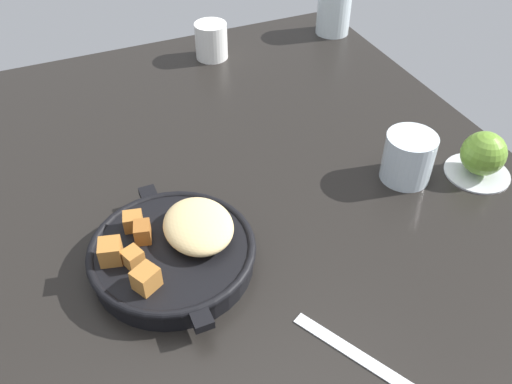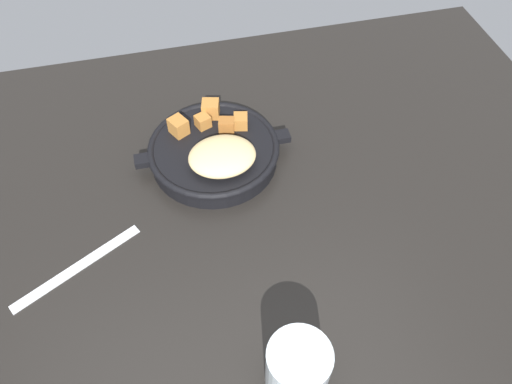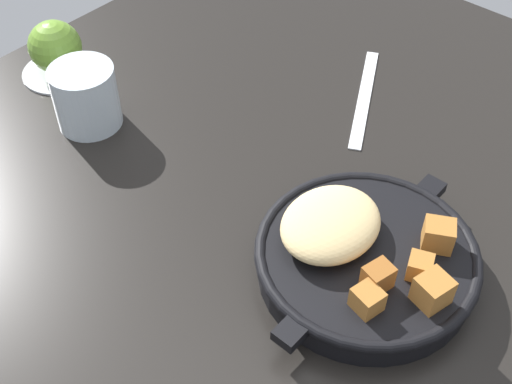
% 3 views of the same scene
% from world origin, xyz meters
% --- Properties ---
extents(ground_plane, '(1.20, 0.94, 0.02)m').
position_xyz_m(ground_plane, '(0.00, 0.00, -0.01)').
color(ground_plane, black).
extents(cast_iron_skillet, '(0.27, 0.22, 0.07)m').
position_xyz_m(cast_iron_skillet, '(0.05, -0.13, 0.03)').
color(cast_iron_skillet, black).
rests_on(cast_iron_skillet, ground_plane).
extents(saucer_plate, '(0.10, 0.10, 0.01)m').
position_xyz_m(saucer_plate, '(0.06, 0.38, 0.00)').
color(saucer_plate, '#B7BABF').
rests_on(saucer_plate, ground_plane).
extents(red_apple, '(0.07, 0.07, 0.07)m').
position_xyz_m(red_apple, '(0.06, 0.38, 0.04)').
color(red_apple, olive).
rests_on(red_apple, saucer_plate).
extents(butter_knife, '(0.19, 0.11, 0.00)m').
position_xyz_m(butter_knife, '(0.29, 0.03, 0.00)').
color(butter_knife, silver).
rests_on(butter_knife, ground_plane).
extents(water_glass_short, '(0.08, 0.08, 0.08)m').
position_xyz_m(water_glass_short, '(0.02, 0.26, 0.04)').
color(water_glass_short, silver).
rests_on(water_glass_short, ground_plane).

